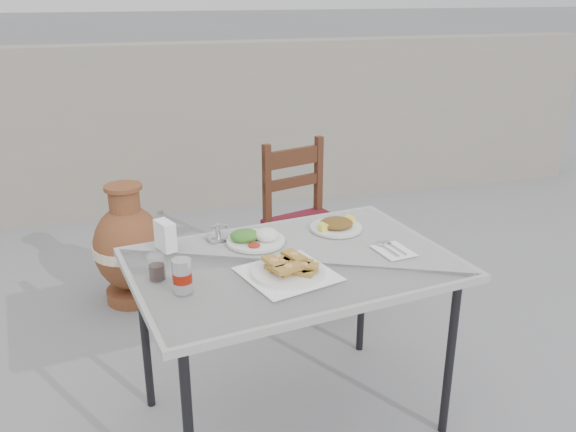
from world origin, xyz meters
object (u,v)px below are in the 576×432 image
object	(u,v)px
soda_can	(182,276)
terracotta_urn	(129,248)
chair	(306,223)
salad_chopped_plate	(336,225)
cafe_table	(293,272)
pide_plate	(288,267)
condiment_caddy	(219,234)
cola_glass	(157,269)
napkin_holder	(165,236)
salad_rice_plate	(255,238)

from	to	relation	value
soda_can	terracotta_urn	xyz separation A→B (m)	(-0.15, 1.28, -0.43)
chair	terracotta_urn	bearing A→B (deg)	148.06
soda_can	chair	xyz separation A→B (m)	(0.73, 1.04, -0.29)
salad_chopped_plate	cafe_table	bearing A→B (deg)	-136.91
pide_plate	condiment_caddy	distance (m)	0.40
pide_plate	chair	xyz separation A→B (m)	(0.39, 1.01, -0.26)
soda_can	condiment_caddy	bearing A→B (deg)	65.21
cafe_table	cola_glass	bearing A→B (deg)	-177.53
pide_plate	napkin_holder	size ratio (longest dim) A/B	3.18
cola_glass	napkin_holder	world-z (taller)	napkin_holder
cafe_table	chair	distance (m)	0.99
cola_glass	condiment_caddy	world-z (taller)	cola_glass
cafe_table	terracotta_urn	size ratio (longest dim) A/B	1.88
pide_plate	chair	bearing A→B (deg)	69.15
salad_chopped_plate	chair	xyz separation A→B (m)	(0.09, 0.68, -0.26)
cafe_table	condiment_caddy	world-z (taller)	condiment_caddy
salad_chopped_plate	napkin_holder	xyz separation A→B (m)	(-0.66, -0.02, 0.04)
salad_rice_plate	napkin_holder	bearing A→B (deg)	175.49
salad_chopped_plate	soda_can	xyz separation A→B (m)	(-0.64, -0.36, 0.04)
napkin_holder	terracotta_urn	size ratio (longest dim) A/B	0.17
soda_can	napkin_holder	world-z (taller)	same
cafe_table	soda_can	world-z (taller)	soda_can
chair	terracotta_urn	distance (m)	0.93
cola_glass	chair	size ratio (longest dim) A/B	0.10
cafe_table	pide_plate	distance (m)	0.14
condiment_caddy	chair	xyz separation A→B (m)	(0.56, 0.65, -0.26)
cafe_table	napkin_holder	distance (m)	0.48
salad_rice_plate	soda_can	xyz separation A→B (m)	(-0.30, -0.32, 0.04)
napkin_holder	chair	xyz separation A→B (m)	(0.76, 0.70, -0.29)
cafe_table	terracotta_urn	bearing A→B (deg)	115.65
salad_rice_plate	condiment_caddy	world-z (taller)	condiment_caddy
soda_can	cola_glass	size ratio (longest dim) A/B	1.33
pide_plate	salad_chopped_plate	bearing A→B (deg)	48.71
condiment_caddy	terracotta_urn	xyz separation A→B (m)	(-0.33, 0.89, -0.40)
pide_plate	salad_rice_plate	size ratio (longest dim) A/B	1.59
salad_chopped_plate	salad_rice_plate	bearing A→B (deg)	-172.59
cola_glass	napkin_holder	size ratio (longest dim) A/B	0.76
salad_rice_plate	cola_glass	size ratio (longest dim) A/B	2.64
salad_chopped_plate	soda_can	bearing A→B (deg)	-150.54
salad_rice_plate	cola_glass	bearing A→B (deg)	-151.31
terracotta_urn	pide_plate	bearing A→B (deg)	-68.12
salad_rice_plate	terracotta_urn	size ratio (longest dim) A/B	0.34
cafe_table	chair	bearing A→B (deg)	69.60
cafe_table	pide_plate	bearing A→B (deg)	-114.71
napkin_holder	pide_plate	bearing A→B (deg)	-62.10
chair	soda_can	bearing A→B (deg)	-142.11
terracotta_urn	salad_rice_plate	bearing A→B (deg)	-64.56
condiment_caddy	terracotta_urn	distance (m)	1.03
pide_plate	soda_can	bearing A→B (deg)	-175.21
salad_chopped_plate	chair	bearing A→B (deg)	82.24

